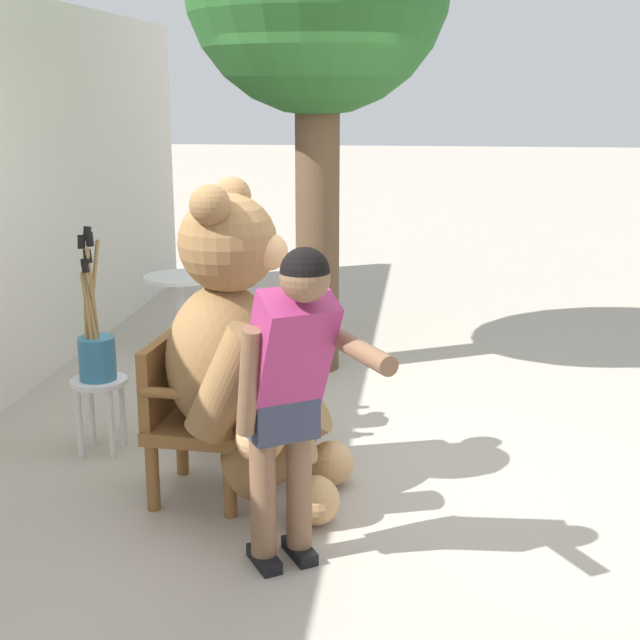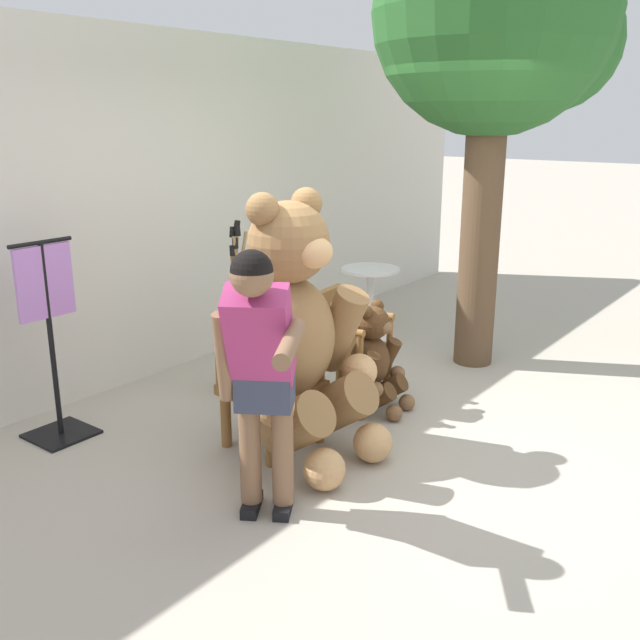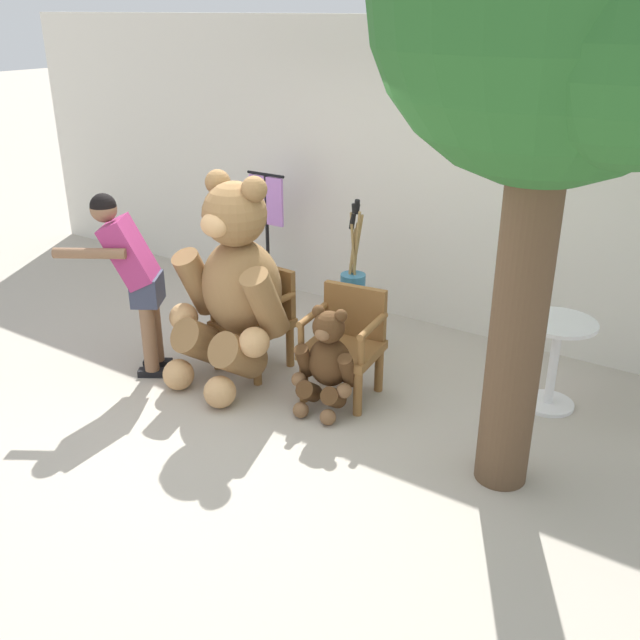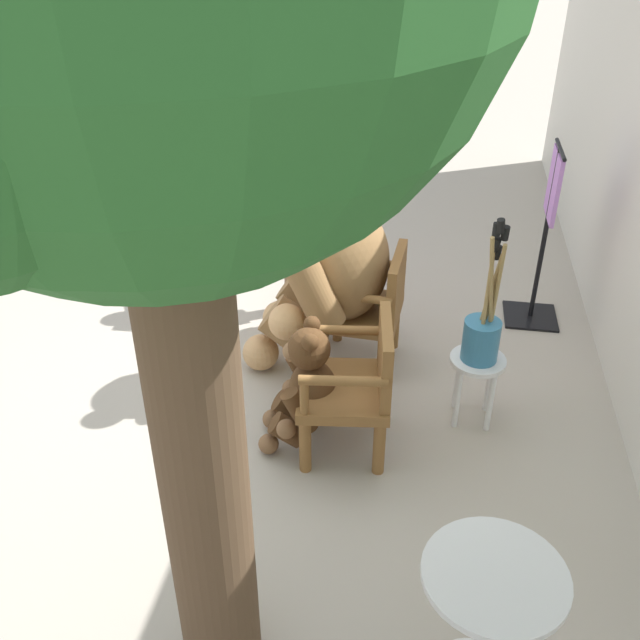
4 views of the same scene
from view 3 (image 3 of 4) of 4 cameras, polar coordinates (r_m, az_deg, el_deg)
ground_plane at (r=5.53m, az=-5.70°, el=-7.41°), size 60.00×60.00×0.00m
back_wall at (r=6.91m, az=6.70°, el=11.45°), size 10.00×0.16×2.80m
wooden_chair_left at (r=6.04m, az=-5.03°, el=0.36°), size 0.59×0.56×0.86m
wooden_chair_right at (r=5.58m, az=2.07°, el=-1.64°), size 0.62×0.59×0.86m
teddy_bear_large at (r=5.72m, az=-6.94°, el=2.92°), size 1.02×0.99×1.71m
teddy_bear_small at (r=5.38m, az=0.57°, el=-3.29°), size 0.51×0.50×0.83m
person_visitor at (r=5.94m, az=-14.79°, el=3.88°), size 0.64×0.72×1.54m
white_stool at (r=6.35m, az=2.60°, el=0.57°), size 0.34×0.34×0.46m
brush_bucket at (r=6.24m, az=2.66°, el=3.18°), size 0.22×0.22×0.92m
round_side_table at (r=5.68m, az=18.27°, el=-2.58°), size 0.56×0.56×0.72m
patio_tree at (r=4.01m, az=19.40°, el=22.24°), size 2.03×1.93×3.88m
clothing_display_stand at (r=7.30m, az=-4.23°, el=6.70°), size 0.44×0.40×1.36m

